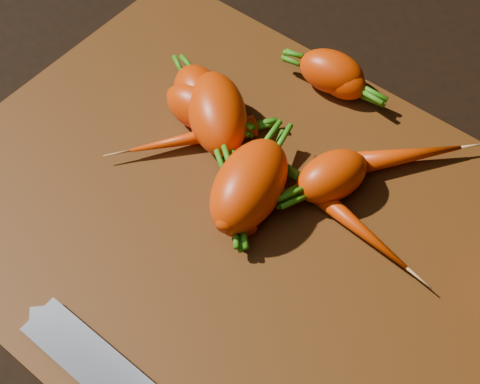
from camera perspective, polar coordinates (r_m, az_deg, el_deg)
The scene contains 13 objects.
ground at distance 0.58m, azimuth -0.62°, elevation -2.59°, with size 2.00×2.00×0.01m, color black.
cutting_board at distance 0.57m, azimuth -0.63°, elevation -2.01°, with size 0.50×0.40×0.01m, color #592E0D.
carrot_0 at distance 0.61m, azimuth -3.53°, elevation 7.29°, with size 0.07×0.04×0.04m, color #ED3C04.
carrot_1 at distance 0.62m, azimuth -3.48°, elevation 8.42°, with size 0.06×0.04×0.04m, color #ED3C04.
carrot_2 at distance 0.60m, azimuth -1.98°, elevation 6.75°, with size 0.09×0.05×0.05m, color #ED3C04.
carrot_3 at distance 0.55m, azimuth 0.80°, elevation 0.59°, with size 0.09×0.06×0.06m, color #ED3C04.
carrot_4 at distance 0.65m, azimuth 7.81°, elevation 10.13°, with size 0.06×0.04×0.04m, color #ED3C04.
carrot_5 at distance 0.64m, azimuth 8.67°, elevation 9.40°, with size 0.05×0.03×0.03m, color #ED3C04.
carrot_7 at distance 0.60m, azimuth 13.53°, elevation 2.95°, with size 0.11×0.02×0.02m, color #ED3C04.
carrot_8 at distance 0.56m, azimuth 9.55°, elevation -2.59°, with size 0.11×0.02×0.02m, color #ED3C04.
carrot_9 at distance 0.57m, azimuth -0.21°, elevation 1.52°, with size 0.11×0.03×0.03m, color #ED3C04.
carrot_10 at distance 0.57m, azimuth 7.85°, elevation 1.34°, with size 0.07×0.04×0.04m, color #ED3C04.
carrot_11 at distance 0.60m, azimuth -3.96°, elevation 4.62°, with size 0.11×0.02×0.02m, color #ED3C04.
Camera 1 is at (0.19, -0.23, 0.49)m, focal length 50.00 mm.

